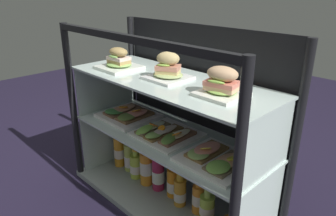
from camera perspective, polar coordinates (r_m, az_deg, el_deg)
ground_plane at (r=1.78m, az=-0.00°, el=-16.51°), size 6.00×6.00×0.02m
case_base_deck at (r=1.76m, az=-0.00°, el=-15.86°), size 1.11×0.46×0.03m
case_frame at (r=1.59m, az=2.81°, el=-0.40°), size 1.11×0.46×0.90m
riser_lower_tier at (r=1.65m, az=-0.00°, el=-10.63°), size 1.04×0.39×0.35m
shelf_lower_glass at (r=1.56m, az=-0.00°, el=-5.05°), size 1.06×0.41×0.01m
riser_upper_tier at (r=1.51m, az=-0.00°, el=-0.18°), size 1.04×0.39×0.28m
shelf_upper_glass at (r=1.46m, az=-0.00°, el=5.03°), size 1.06×0.41×0.01m
plated_roll_sandwich_near_left_corner at (r=1.65m, az=-8.86°, el=8.28°), size 0.19×0.19×0.11m
plated_roll_sandwich_far_right at (r=1.45m, az=0.08°, el=6.99°), size 0.18×0.18×0.13m
plated_roll_sandwich_mid_left at (r=1.24m, az=9.66°, el=4.30°), size 0.17×0.17×0.12m
open_sandwich_tray_mid_right at (r=1.77m, az=-7.25°, el=-1.10°), size 0.29×0.27×0.06m
open_sandwich_tray_near_right_corner at (r=1.54m, az=-0.52°, el=-4.57°), size 0.29×0.27×0.06m
open_sandwich_tray_right_of_center at (r=1.35m, az=8.58°, el=-8.91°), size 0.29×0.27×0.06m
juice_bottle_front_middle at (r=1.98m, az=-8.86°, el=-7.65°), size 0.07×0.07×0.24m
juice_bottle_front_fourth at (r=1.93m, az=-6.94°, el=-8.71°), size 0.07×0.07×0.23m
juice_bottle_tucked_behind at (r=1.87m, az=-5.78°, el=-10.33°), size 0.07×0.07×0.18m
juice_bottle_back_right at (r=1.79m, az=-3.93°, el=-10.56°), size 0.07×0.07×0.24m
juice_bottle_front_second at (r=1.75m, az=-1.78°, el=-11.71°), size 0.07×0.07×0.24m
juice_bottle_back_left at (r=1.71m, az=1.02°, el=-13.21°), size 0.07×0.07×0.22m
juice_bottle_front_right_end at (r=1.65m, az=2.18°, el=-14.77°), size 0.06×0.06×0.21m
juice_bottle_near_post at (r=1.61m, az=5.55°, el=-15.76°), size 0.06×0.06×0.21m
juice_bottle_back_center at (r=1.56m, az=7.04°, el=-17.46°), size 0.07×0.07×0.20m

